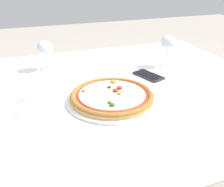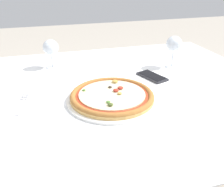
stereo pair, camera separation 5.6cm
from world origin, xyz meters
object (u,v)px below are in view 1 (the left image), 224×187
cell_phone (148,75)px  wine_glass_far_right (168,44)px  dining_table (126,101)px  wine_glass_far_left (45,49)px  fork (21,106)px  pizza_plate (112,97)px

cell_phone → wine_glass_far_right: bearing=33.5°
dining_table → wine_glass_far_left: 0.47m
fork → cell_phone: size_ratio=1.07×
dining_table → fork: (-0.43, -0.03, 0.08)m
pizza_plate → cell_phone: pizza_plate is taller
dining_table → wine_glass_far_left: size_ratio=9.15×
dining_table → cell_phone: cell_phone is taller
wine_glass_far_left → cell_phone: size_ratio=0.90×
fork → wine_glass_far_right: (0.72, 0.20, 0.11)m
pizza_plate → wine_glass_far_left: wine_glass_far_left is taller
wine_glass_far_left → wine_glass_far_right: 0.61m
pizza_plate → wine_glass_far_right: (0.40, 0.27, 0.10)m
dining_table → wine_glass_far_right: (0.29, 0.17, 0.19)m
dining_table → wine_glass_far_left: bearing=131.8°
pizza_plate → wine_glass_far_left: 0.48m
pizza_plate → wine_glass_far_right: wine_glass_far_right is taller
pizza_plate → wine_glass_far_right: size_ratio=2.17×
wine_glass_far_left → cell_phone: bearing=-31.6°
fork → wine_glass_far_right: wine_glass_far_right is taller
wine_glass_far_left → wine_glass_far_right: size_ratio=0.90×
cell_phone → fork: bearing=-170.7°
dining_table → pizza_plate: 0.17m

